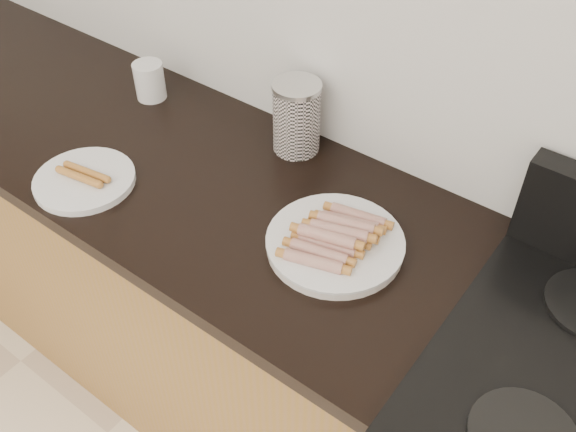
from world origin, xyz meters
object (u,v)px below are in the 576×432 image
Objects in this scene: side_plate at (85,180)px; canister at (297,117)px; main_plate at (335,245)px; mug at (150,81)px.

canister is (0.32, 0.41, 0.08)m from side_plate.
canister is (-0.27, 0.23, 0.08)m from main_plate.
side_plate is 0.39m from mug.
mug reaches higher than main_plate.
mug is (-0.46, -0.05, -0.04)m from canister.
main_plate reaches higher than side_plate.
canister is 1.80× the size of mug.
canister is at bearing 6.63° from mug.
main_plate is 1.57× the size of canister.
main_plate is 2.82× the size of mug.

